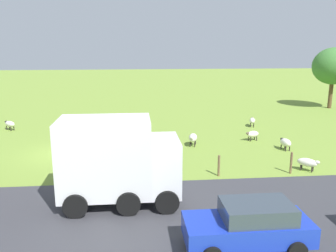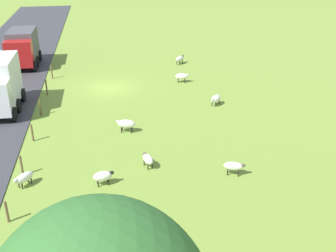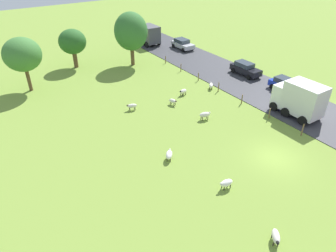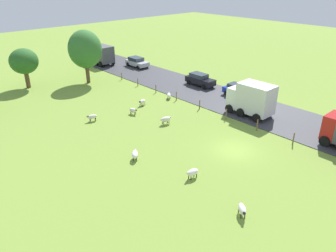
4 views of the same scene
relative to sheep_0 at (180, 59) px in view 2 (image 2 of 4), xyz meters
name	(u,v)px [view 2 (image 2 of 4)]	position (x,y,z in m)	size (l,w,h in m)	color
ground_plane	(110,88)	(6.76, 5.56, -0.51)	(160.00, 160.00, 0.00)	olive
sheep_0	(180,59)	(0.00, 0.00, 0.00)	(1.10, 1.15, 0.75)	silver
sheep_1	(148,159)	(4.99, 18.28, -0.03)	(0.72, 1.08, 0.71)	silver
sheep_2	(234,166)	(0.64, 19.73, 0.01)	(1.17, 0.76, 0.74)	silver
sheep_3	(126,124)	(5.88, 13.83, 0.06)	(1.28, 0.82, 0.84)	silver
sheep_4	(24,178)	(11.30, 19.17, -0.03)	(1.03, 1.10, 0.70)	silver
sheep_5	(216,99)	(-0.82, 10.37, -0.02)	(1.11, 1.17, 0.75)	white
sheep_6	(182,76)	(0.76, 5.15, 0.01)	(1.16, 0.63, 0.78)	white
sheep_7	(103,176)	(7.40, 19.65, -0.02)	(1.10, 0.66, 0.75)	silver
fence_post_0	(52,72)	(11.57, 2.57, 0.09)	(0.12, 0.12, 1.19)	brown
fence_post_1	(47,87)	(11.57, 6.46, 0.12)	(0.12, 0.12, 1.26)	brown
fence_post_2	(40,108)	(11.57, 10.35, 0.07)	(0.12, 0.12, 1.15)	brown
fence_post_3	(32,133)	(11.57, 14.23, 0.05)	(0.12, 0.12, 1.12)	brown
fence_post_4	(21,165)	(11.57, 18.12, 0.08)	(0.12, 0.12, 1.17)	brown
fence_post_5	(7,212)	(11.57, 22.00, 0.04)	(0.12, 0.12, 1.09)	brown
truck_1	(22,47)	(14.44, -1.44, 1.29)	(2.62, 4.86, 3.22)	#B21919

